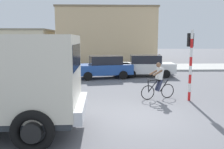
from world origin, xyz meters
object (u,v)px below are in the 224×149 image
object	(u,v)px
traffic_light_pole	(190,55)
car_far_side	(104,67)
car_red_near	(147,66)
pedestrian_near_kerb	(159,64)
car_white_mid	(21,69)
cyclist	(158,81)

from	to	relation	value
traffic_light_pole	car_far_side	distance (m)	7.58
car_red_near	pedestrian_near_kerb	bearing A→B (deg)	39.37
car_red_near	car_white_mid	bearing A→B (deg)	-168.23
traffic_light_pole	car_red_near	world-z (taller)	traffic_light_pole
pedestrian_near_kerb	car_far_side	bearing A→B (deg)	-159.33
car_far_side	car_red_near	bearing A→B (deg)	12.25
cyclist	pedestrian_near_kerb	world-z (taller)	cyclist
car_red_near	car_far_side	world-z (taller)	same
car_far_side	pedestrian_near_kerb	size ratio (longest dim) A/B	2.62
traffic_light_pole	car_white_mid	xyz separation A→B (m)	(-9.40, 5.26, -1.25)
car_red_near	car_far_side	size ratio (longest dim) A/B	0.95
cyclist	car_red_near	bearing A→B (deg)	84.36
car_red_near	pedestrian_near_kerb	size ratio (longest dim) A/B	2.50
car_red_near	pedestrian_near_kerb	xyz separation A→B (m)	(1.16, 0.95, 0.03)
car_white_mid	cyclist	bearing A→B (deg)	-31.87
car_red_near	car_white_mid	xyz separation A→B (m)	(-8.71, -1.82, 0.00)
cyclist	car_white_mid	bearing A→B (deg)	148.13
traffic_light_pole	cyclist	bearing A→B (deg)	168.91
car_far_side	pedestrian_near_kerb	bearing A→B (deg)	20.67
cyclist	traffic_light_pole	size ratio (longest dim) A/B	0.54
cyclist	traffic_light_pole	bearing A→B (deg)	-11.09
cyclist	pedestrian_near_kerb	xyz separation A→B (m)	(1.83, 7.76, -0.02)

